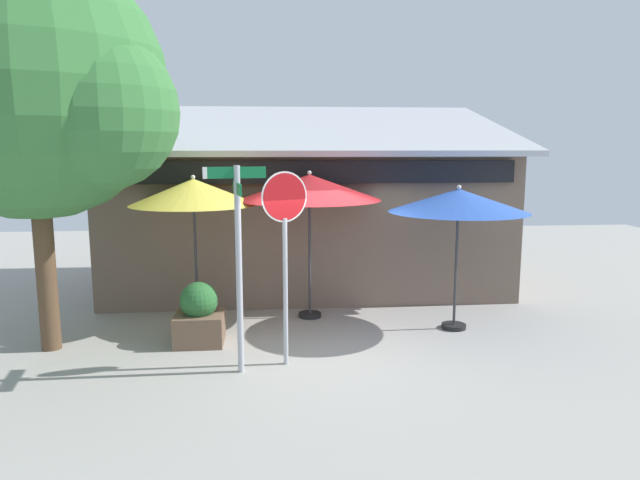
# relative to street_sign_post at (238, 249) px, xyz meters

# --- Properties ---
(ground_plane) EXTENTS (28.00, 28.00, 0.10)m
(ground_plane) POSITION_rel_street_sign_post_xyz_m (1.37, 0.91, -1.88)
(ground_plane) COLOR #9E9B93
(cafe_building) EXTENTS (9.18, 5.11, 4.33)m
(cafe_building) POSITION_rel_street_sign_post_xyz_m (1.29, 5.50, -0.17)
(cafe_building) COLOR #705B4C
(cafe_building) RESTS_ON ground
(street_sign_post) EXTENTS (0.87, 0.81, 3.01)m
(street_sign_post) POSITION_rel_street_sign_post_xyz_m (0.00, 0.00, 0.00)
(street_sign_post) COLOR #A8AAB2
(street_sign_post) RESTS_ON ground
(stop_sign) EXTENTS (0.67, 0.34, 2.92)m
(stop_sign) POSITION_rel_street_sign_post_xyz_m (0.67, 0.25, 0.18)
(stop_sign) COLOR #A8AAB2
(stop_sign) RESTS_ON ground
(patio_umbrella_mustard_left) EXTENTS (2.33, 2.33, 2.76)m
(patio_umbrella_mustard_left) POSITION_rel_street_sign_post_xyz_m (-0.94, 2.56, 0.60)
(patio_umbrella_mustard_left) COLOR black
(patio_umbrella_mustard_left) RESTS_ON ground
(patio_umbrella_crimson_center) EXTENTS (2.69, 2.69, 2.82)m
(patio_umbrella_crimson_center) POSITION_rel_street_sign_post_xyz_m (1.19, 2.67, 0.67)
(patio_umbrella_crimson_center) COLOR black
(patio_umbrella_crimson_center) RESTS_ON ground
(patio_umbrella_royal_blue_right) EXTENTS (2.46, 2.46, 2.60)m
(patio_umbrella_royal_blue_right) POSITION_rel_street_sign_post_xyz_m (3.75, 1.74, 0.48)
(patio_umbrella_royal_blue_right) COLOR black
(patio_umbrella_royal_blue_right) RESTS_ON ground
(shade_tree) EXTENTS (4.34, 4.10, 6.23)m
(shade_tree) POSITION_rel_street_sign_post_xyz_m (-2.96, 1.17, 2.28)
(shade_tree) COLOR brown
(shade_tree) RESTS_ON ground
(sidewalk_planter) EXTENTS (0.80, 0.80, 1.05)m
(sidewalk_planter) POSITION_rel_street_sign_post_xyz_m (-0.75, 1.33, -1.37)
(sidewalk_planter) COLOR brown
(sidewalk_planter) RESTS_ON ground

